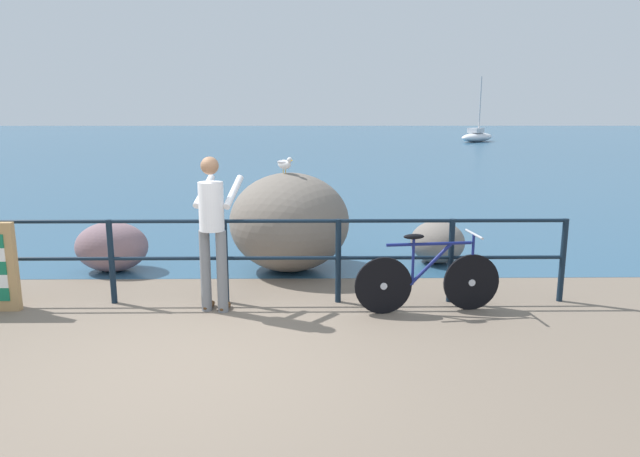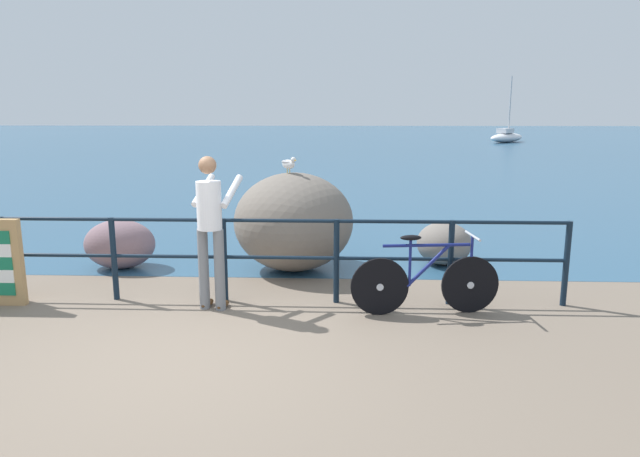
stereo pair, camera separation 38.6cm
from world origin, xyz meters
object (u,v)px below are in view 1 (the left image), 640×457
(person_at_railing, at_px, (213,227))
(breakwater_boulder_right, at_px, (437,242))
(bicycle, at_px, (428,279))
(breakwater_boulder_main, at_px, (290,222))
(breakwater_boulder_left, at_px, (112,247))
(seagull, at_px, (284,163))
(sailboat, at_px, (477,136))

(person_at_railing, bearing_deg, breakwater_boulder_right, -42.40)
(bicycle, relative_size, breakwater_boulder_main, 0.98)
(breakwater_boulder_left, xyz_separation_m, seagull, (2.50, -0.02, 1.19))
(person_at_railing, bearing_deg, breakwater_boulder_left, 58.51)
(breakwater_boulder_main, xyz_separation_m, breakwater_boulder_left, (-2.56, -0.04, -0.35))
(bicycle, bearing_deg, person_at_railing, 171.76)
(breakwater_boulder_left, xyz_separation_m, sailboat, (15.57, 36.27, 0.06))
(person_at_railing, distance_m, breakwater_boulder_right, 3.77)
(breakwater_boulder_main, xyz_separation_m, seagull, (-0.06, -0.06, 0.85))
(person_at_railing, relative_size, breakwater_boulder_right, 2.00)
(breakwater_boulder_main, xyz_separation_m, breakwater_boulder_right, (2.24, 0.39, -0.39))
(breakwater_boulder_left, xyz_separation_m, breakwater_boulder_right, (4.80, 0.43, -0.04))
(breakwater_boulder_right, xyz_separation_m, seagull, (-2.30, -0.45, 1.24))
(bicycle, height_order, breakwater_boulder_right, bicycle)
(sailboat, bearing_deg, seagull, -157.90)
(person_at_railing, relative_size, seagull, 5.96)
(breakwater_boulder_left, bearing_deg, breakwater_boulder_right, 5.09)
(person_at_railing, bearing_deg, sailboat, -7.49)
(breakwater_boulder_main, bearing_deg, bicycle, -47.59)
(breakwater_boulder_left, bearing_deg, seagull, -0.41)
(bicycle, relative_size, sailboat, 0.35)
(breakwater_boulder_right, xyz_separation_m, sailboat, (10.77, 35.84, 0.11))
(bicycle, relative_size, person_at_railing, 0.95)
(bicycle, distance_m, breakwater_boulder_main, 2.47)
(person_at_railing, height_order, breakwater_boulder_main, person_at_railing)
(person_at_railing, relative_size, breakwater_boulder_left, 1.73)
(breakwater_boulder_main, bearing_deg, breakwater_boulder_right, 9.89)
(seagull, bearing_deg, bicycle, 2.73)
(breakwater_boulder_main, relative_size, seagull, 5.81)
(breakwater_boulder_left, bearing_deg, breakwater_boulder_main, 0.84)
(bicycle, distance_m, person_at_railing, 2.52)
(breakwater_boulder_left, height_order, breakwater_boulder_right, breakwater_boulder_left)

